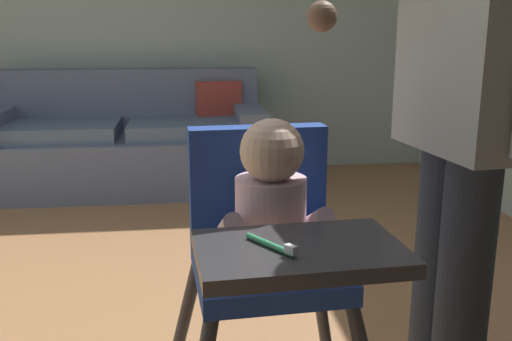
% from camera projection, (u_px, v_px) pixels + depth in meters
% --- Properties ---
extents(wall_far, '(5.39, 0.06, 2.60)m').
position_uv_depth(wall_far, '(150.00, 10.00, 4.58)').
color(wall_far, '#AFC1B8').
rests_on(wall_far, ground).
extents(couch, '(2.02, 0.86, 0.86)m').
position_uv_depth(couch, '(128.00, 143.00, 4.29)').
color(couch, slate).
rests_on(couch, ground).
extents(high_chair, '(0.64, 0.75, 0.98)m').
position_uv_depth(high_chair, '(269.00, 238.00, 1.41)').
color(high_chair, '#323133').
rests_on(high_chair, ground).
extents(adult_standing, '(0.55, 0.50, 1.68)m').
position_uv_depth(adult_standing, '(463.00, 116.00, 1.46)').
color(adult_standing, '#272E39').
rests_on(adult_standing, ground).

